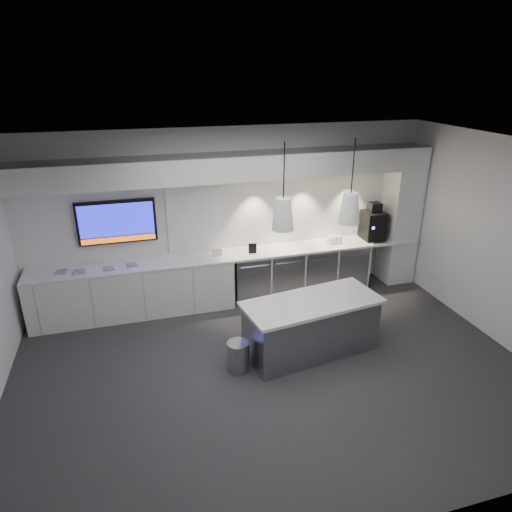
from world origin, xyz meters
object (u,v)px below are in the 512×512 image
object	(u,v)px
island	(311,326)
coffee_machine	(373,224)
bin	(238,356)
wall_tv	(117,222)

from	to	relation	value
island	coffee_machine	xyz separation A→B (m)	(1.98, 1.88, 0.76)
bin	wall_tv	bearing A→B (deg)	122.41
wall_tv	coffee_machine	size ratio (longest dim) A/B	1.81
wall_tv	coffee_machine	xyz separation A→B (m)	(4.54, -0.25, -0.38)
coffee_machine	island	bearing A→B (deg)	-134.49
wall_tv	island	distance (m)	3.52
wall_tv	island	world-z (taller)	wall_tv
bin	island	bearing A→B (deg)	7.18
wall_tv	bin	bearing A→B (deg)	-57.59
island	bin	bearing A→B (deg)	178.67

